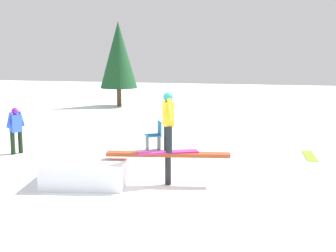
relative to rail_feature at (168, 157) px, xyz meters
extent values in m
plane|color=white|center=(0.00, 0.00, -0.63)|extent=(60.00, 60.00, 0.00)
cylinder|color=black|center=(0.00, 0.00, -0.30)|extent=(0.14, 0.14, 0.65)
cube|color=#A53F1E|center=(0.00, 0.00, 0.06)|extent=(2.76, 0.71, 0.08)
cube|color=white|center=(-1.81, -0.29, -0.35)|extent=(2.01, 1.76, 0.56)
cube|color=#CC2B98|center=(0.00, 0.00, 0.12)|extent=(1.35, 0.79, 0.03)
cylinder|color=black|center=(0.05, -0.12, 0.42)|extent=(0.14, 0.14, 0.58)
cylinder|color=black|center=(-0.05, 0.12, 0.42)|extent=(0.14, 0.14, 0.58)
cube|color=yellow|center=(0.00, 0.00, 0.98)|extent=(0.32, 0.39, 0.52)
cylinder|color=yellow|center=(0.08, -0.20, 1.09)|extent=(0.19, 0.30, 0.48)
cylinder|color=yellow|center=(-0.08, 0.20, 1.09)|extent=(0.19, 0.30, 0.48)
sphere|color=teal|center=(0.00, 0.00, 1.35)|extent=(0.22, 0.22, 0.22)
cylinder|color=black|center=(-5.02, 1.95, -0.31)|extent=(0.13, 0.13, 0.64)
cylinder|color=black|center=(-4.90, 2.16, -0.31)|extent=(0.13, 0.13, 0.64)
cube|color=blue|center=(-4.96, 2.06, 0.26)|extent=(0.32, 0.36, 0.51)
cylinder|color=blue|center=(-5.06, 1.89, 0.38)|extent=(0.16, 0.21, 0.45)
cylinder|color=blue|center=(-4.87, 2.23, 0.38)|extent=(0.16, 0.21, 0.45)
sphere|color=purple|center=(-4.96, 2.06, 0.62)|extent=(0.20, 0.20, 0.20)
cube|color=#94DC28|center=(3.31, 3.60, -0.62)|extent=(0.37, 1.36, 0.02)
cube|color=#3F3F44|center=(-1.38, 3.27, -0.41)|extent=(0.20, 0.37, 0.44)
cube|color=#3F3F44|center=(-1.05, 3.42, -0.41)|extent=(0.20, 0.37, 0.44)
cube|color=#1B619A|center=(-1.22, 3.35, -0.17)|extent=(0.59, 0.59, 0.04)
cube|color=#1B619A|center=(-1.04, 3.43, 0.05)|extent=(0.22, 0.41, 0.40)
cylinder|color=#4C331E|center=(-5.68, 13.43, -0.15)|extent=(0.24, 0.24, 0.97)
cone|color=#194723|center=(-5.68, 13.43, 2.05)|extent=(1.93, 1.93, 3.43)
camera|label=1|loc=(2.24, -9.90, 2.40)|focal=50.00mm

